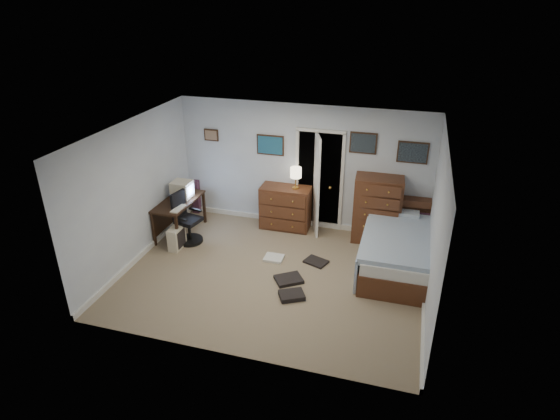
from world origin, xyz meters
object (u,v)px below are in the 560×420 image
object	(u,v)px
low_dresser	(286,207)
computer_desk	(175,208)
office_chair	(186,223)
tall_dresser	(377,209)
bed	(397,249)

from	to	relation	value
low_dresser	computer_desk	bearing A→B (deg)	-158.06
office_chair	tall_dresser	world-z (taller)	tall_dresser
low_dresser	tall_dresser	size ratio (longest dim) A/B	0.76
computer_desk	office_chair	bearing A→B (deg)	-34.77
computer_desk	office_chair	size ratio (longest dim) A/B	1.24
low_dresser	tall_dresser	world-z (taller)	tall_dresser
tall_dresser	bed	size ratio (longest dim) A/B	0.58
bed	tall_dresser	bearing A→B (deg)	117.29
bed	computer_desk	bearing A→B (deg)	179.20
tall_dresser	computer_desk	bearing A→B (deg)	-171.73
low_dresser	tall_dresser	distance (m)	1.82
office_chair	tall_dresser	distance (m)	3.64
computer_desk	bed	size ratio (longest dim) A/B	0.56
computer_desk	tall_dresser	size ratio (longest dim) A/B	0.96
tall_dresser	bed	distance (m)	1.03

